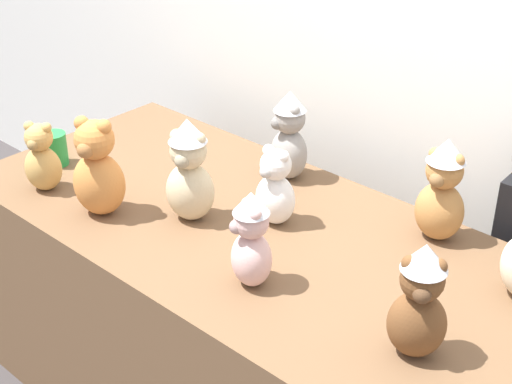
{
  "coord_description": "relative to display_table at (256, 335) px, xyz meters",
  "views": [
    {
      "loc": [
        1.24,
        -1.11,
        1.93
      ],
      "look_at": [
        0.0,
        0.25,
        0.9
      ],
      "focal_mm": 53.51,
      "sensor_mm": 36.0,
      "label": 1
    }
  ],
  "objects": [
    {
      "name": "teddy_bear_blush",
      "position": [
        0.16,
        -0.2,
        0.52
      ],
      "size": [
        0.15,
        0.15,
        0.27
      ],
      "rotation": [
        0.0,
        0.0,
        -0.51
      ],
      "color": "beige",
      "rests_on": "display_table"
    },
    {
      "name": "teddy_bear_sand",
      "position": [
        -0.18,
        -0.08,
        0.54
      ],
      "size": [
        0.18,
        0.17,
        0.31
      ],
      "rotation": [
        0.0,
        0.0,
        0.42
      ],
      "color": "#CCB78E",
      "rests_on": "display_table"
    },
    {
      "name": "teddy_bear_honey",
      "position": [
        -0.64,
        -0.27,
        0.49
      ],
      "size": [
        0.15,
        0.14,
        0.23
      ],
      "rotation": [
        0.0,
        0.0,
        0.48
      ],
      "color": "tan",
      "rests_on": "display_table"
    },
    {
      "name": "teddy_bear_snow",
      "position": [
        0.01,
        0.06,
        0.5
      ],
      "size": [
        0.12,
        0.11,
        0.24
      ],
      "rotation": [
        0.0,
        0.0,
        -0.03
      ],
      "color": "white",
      "rests_on": "display_table"
    },
    {
      "name": "teddy_bear_chestnut",
      "position": [
        0.61,
        -0.15,
        0.53
      ],
      "size": [
        0.17,
        0.16,
        0.29
      ],
      "rotation": [
        0.0,
        0.0,
        0.55
      ],
      "color": "brown",
      "rests_on": "display_table"
    },
    {
      "name": "teddy_bear_caramel",
      "position": [
        0.4,
        0.31,
        0.54
      ],
      "size": [
        0.15,
        0.13,
        0.3
      ],
      "rotation": [
        0.0,
        0.0,
        0.08
      ],
      "color": "#B27A42",
      "rests_on": "display_table"
    },
    {
      "name": "teddy_bear_ash",
      "position": [
        -0.13,
        0.3,
        0.53
      ],
      "size": [
        0.17,
        0.16,
        0.29
      ],
      "rotation": [
        0.0,
        0.0,
        -0.46
      ],
      "color": "gray",
      "rests_on": "display_table"
    },
    {
      "name": "teddy_bear_ginger",
      "position": [
        -0.4,
        -0.24,
        0.53
      ],
      "size": [
        0.19,
        0.18,
        0.3
      ],
      "rotation": [
        0.0,
        0.0,
        0.38
      ],
      "color": "#D17F3D",
      "rests_on": "display_table"
    },
    {
      "name": "party_cup_green",
      "position": [
        -0.76,
        -0.14,
        0.44
      ],
      "size": [
        0.08,
        0.08,
        0.11
      ],
      "primitive_type": "cylinder",
      "color": "#238C3D",
      "rests_on": "display_table"
    },
    {
      "name": "display_table",
      "position": [
        0.0,
        0.0,
        0.0
      ],
      "size": [
        1.85,
        0.83,
        0.78
      ],
      "primitive_type": "cube",
      "color": "brown",
      "rests_on": "ground_plane"
    }
  ]
}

